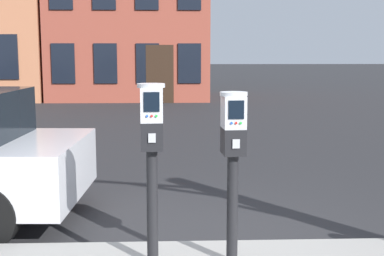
# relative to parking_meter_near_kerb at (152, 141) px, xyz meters

# --- Properties ---
(parking_meter_near_kerb) EXTENTS (0.23, 0.26, 1.45)m
(parking_meter_near_kerb) POSITION_rel_parking_meter_near_kerb_xyz_m (0.00, 0.00, 0.00)
(parking_meter_near_kerb) COLOR black
(parking_meter_near_kerb) RESTS_ON sidewalk_slab
(parking_meter_twin_adjacent) EXTENTS (0.23, 0.26, 1.38)m
(parking_meter_twin_adjacent) POSITION_rel_parking_meter_near_kerb_xyz_m (0.64, -0.00, -0.05)
(parking_meter_twin_adjacent) COLOR black
(parking_meter_twin_adjacent) RESTS_ON sidewalk_slab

